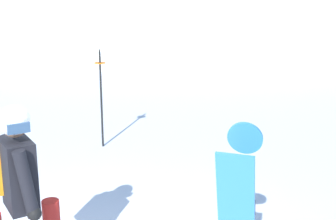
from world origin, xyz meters
name	(u,v)px	position (x,y,z in m)	size (l,w,h in m)	color
ridge_peak_main	(152,35)	(-10.99, 29.43, 0.00)	(41.03, 36.93, 17.49)	white
ridge_peak_far	(19,22)	(-36.78, 46.45, 0.00)	(27.75, 24.97, 11.86)	white
snowboarder_main	(20,198)	(-0.39, -0.19, 0.92)	(1.25, 1.51, 1.71)	yellow
piste_marker_near	(101,91)	(-1.70, 3.68, 1.00)	(0.20, 0.20, 1.75)	black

